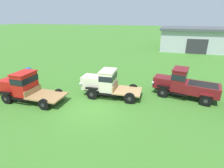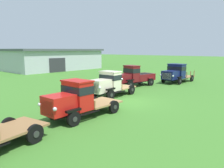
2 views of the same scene
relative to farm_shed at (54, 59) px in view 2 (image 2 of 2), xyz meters
The scene contains 6 objects.
ground_plane 29.45m from the farm_shed, 113.24° to the right, with size 240.00×240.00×0.00m, color #3D7528.
farm_shed is the anchor object (origin of this frame).
vintage_truck_second_in_line 31.98m from the farm_shed, 121.66° to the right, with size 4.96×2.05×2.15m.
vintage_truck_midrow_center 27.30m from the farm_shed, 114.72° to the right, with size 4.67×2.10×2.10m.
vintage_truck_far_side 23.88m from the farm_shed, 103.63° to the right, with size 4.93×2.66×2.20m.
vintage_truck_back_of_row 25.39m from the farm_shed, 91.26° to the right, with size 5.30×2.31×2.19m.
Camera 2 is at (-12.64, -9.51, 3.81)m, focal length 35.00 mm.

